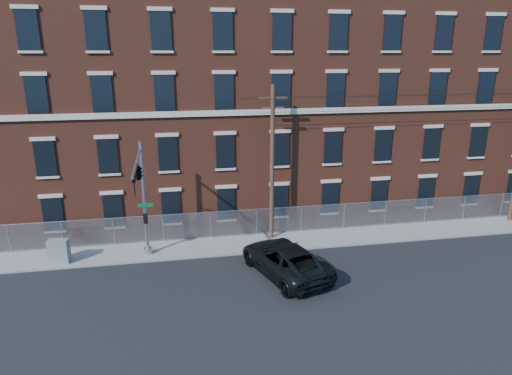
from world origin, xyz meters
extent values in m
plane|color=black|center=(0.00, 0.00, 0.00)|extent=(140.00, 140.00, 0.00)
cube|color=gray|center=(12.00, 5.00, 0.06)|extent=(65.00, 3.00, 0.12)
cube|color=brown|center=(12.00, 14.00, 8.00)|extent=(55.00, 14.00, 16.00)
cube|color=beige|center=(12.00, 6.92, 8.30)|extent=(55.00, 0.18, 0.35)
cube|color=black|center=(-11.83, 6.94, 2.20)|extent=(1.20, 0.10, 2.20)
cube|color=black|center=(-11.83, 6.94, 5.80)|extent=(1.20, 0.10, 2.20)
cube|color=black|center=(-11.83, 6.94, 9.60)|extent=(1.20, 0.10, 2.20)
cube|color=black|center=(-11.83, 6.94, 13.20)|extent=(1.20, 0.10, 2.20)
cube|color=black|center=(-8.17, 6.94, 2.20)|extent=(1.20, 0.10, 2.20)
cube|color=black|center=(-8.17, 6.94, 5.80)|extent=(1.20, 0.10, 2.20)
cube|color=black|center=(-8.17, 6.94, 9.60)|extent=(1.20, 0.10, 2.20)
cube|color=black|center=(-8.17, 6.94, 13.20)|extent=(1.20, 0.10, 2.20)
cube|color=black|center=(-4.50, 6.94, 2.20)|extent=(1.20, 0.10, 2.20)
cube|color=black|center=(-4.50, 6.94, 5.80)|extent=(1.20, 0.10, 2.20)
cube|color=black|center=(-4.50, 6.94, 9.60)|extent=(1.20, 0.10, 2.20)
cube|color=black|center=(-4.50, 6.94, 13.20)|extent=(1.20, 0.10, 2.20)
cube|color=black|center=(-0.83, 6.94, 2.20)|extent=(1.20, 0.10, 2.20)
cube|color=black|center=(-0.83, 6.94, 5.80)|extent=(1.20, 0.10, 2.20)
cube|color=black|center=(-0.83, 6.94, 9.60)|extent=(1.20, 0.10, 2.20)
cube|color=black|center=(-0.83, 6.94, 13.20)|extent=(1.20, 0.10, 2.20)
cube|color=black|center=(2.83, 6.94, 2.20)|extent=(1.20, 0.10, 2.20)
cube|color=black|center=(2.83, 6.94, 5.80)|extent=(1.20, 0.10, 2.20)
cube|color=black|center=(2.83, 6.94, 9.60)|extent=(1.20, 0.10, 2.20)
cube|color=black|center=(2.83, 6.94, 13.20)|extent=(1.20, 0.10, 2.20)
cube|color=black|center=(6.50, 6.94, 2.20)|extent=(1.20, 0.10, 2.20)
cube|color=black|center=(6.50, 6.94, 5.80)|extent=(1.20, 0.10, 2.20)
cube|color=black|center=(6.50, 6.94, 9.60)|extent=(1.20, 0.10, 2.20)
cube|color=black|center=(6.50, 6.94, 13.20)|extent=(1.20, 0.10, 2.20)
cube|color=black|center=(10.17, 6.94, 2.20)|extent=(1.20, 0.10, 2.20)
cube|color=black|center=(10.17, 6.94, 5.80)|extent=(1.20, 0.10, 2.20)
cube|color=black|center=(10.17, 6.94, 9.60)|extent=(1.20, 0.10, 2.20)
cube|color=black|center=(10.17, 6.94, 13.20)|extent=(1.20, 0.10, 2.20)
cube|color=black|center=(13.83, 6.94, 2.20)|extent=(1.20, 0.10, 2.20)
cube|color=black|center=(13.83, 6.94, 5.80)|extent=(1.20, 0.10, 2.20)
cube|color=black|center=(13.83, 6.94, 9.60)|extent=(1.20, 0.10, 2.20)
cube|color=black|center=(13.83, 6.94, 13.20)|extent=(1.20, 0.10, 2.20)
cube|color=black|center=(17.50, 6.94, 2.20)|extent=(1.20, 0.10, 2.20)
cube|color=black|center=(17.50, 6.94, 5.80)|extent=(1.20, 0.10, 2.20)
cube|color=black|center=(17.50, 6.94, 9.60)|extent=(1.20, 0.10, 2.20)
cube|color=black|center=(17.50, 6.94, 13.20)|extent=(1.20, 0.10, 2.20)
cube|color=#A5A8AD|center=(12.00, 6.30, 1.02)|extent=(59.00, 0.02, 1.80)
cylinder|color=#9EA0A5|center=(12.00, 6.30, 1.92)|extent=(59.00, 0.04, 0.04)
cylinder|color=#9EA0A5|center=(-14.39, 6.30, 1.02)|extent=(0.06, 0.06, 1.85)
cylinder|color=#9EA0A5|center=(-11.29, 6.30, 1.02)|extent=(0.06, 0.06, 1.85)
cylinder|color=#9EA0A5|center=(-8.18, 6.30, 1.02)|extent=(0.06, 0.06, 1.85)
cylinder|color=#9EA0A5|center=(-5.08, 6.30, 1.02)|extent=(0.06, 0.06, 1.85)
cylinder|color=#9EA0A5|center=(-1.97, 6.30, 1.02)|extent=(0.06, 0.06, 1.85)
cylinder|color=#9EA0A5|center=(1.13, 6.30, 1.02)|extent=(0.06, 0.06, 1.85)
cylinder|color=#9EA0A5|center=(4.24, 6.30, 1.02)|extent=(0.06, 0.06, 1.85)
cylinder|color=#9EA0A5|center=(7.34, 6.30, 1.02)|extent=(0.06, 0.06, 1.85)
cylinder|color=#9EA0A5|center=(10.45, 6.30, 1.02)|extent=(0.06, 0.06, 1.85)
cylinder|color=#9EA0A5|center=(13.55, 6.30, 1.02)|extent=(0.06, 0.06, 1.85)
cylinder|color=#9EA0A5|center=(16.66, 6.30, 1.02)|extent=(0.06, 0.06, 1.85)
cylinder|color=#9EA0A5|center=(19.76, 6.30, 1.02)|extent=(0.06, 0.06, 1.85)
cylinder|color=#9EA0A5|center=(-6.00, 4.50, 3.62)|extent=(0.22, 0.22, 7.00)
cylinder|color=#9EA0A5|center=(-6.00, 4.50, 0.32)|extent=(0.50, 0.50, 0.40)
cylinder|color=#9EA0A5|center=(-6.00, 1.25, 6.72)|extent=(0.14, 6.50, 0.14)
cylinder|color=#9EA0A5|center=(-6.00, 3.30, 5.72)|extent=(0.08, 2.18, 1.56)
cube|color=#0C592D|center=(-5.95, 4.35, 3.32)|extent=(0.90, 0.03, 0.22)
cube|color=black|center=(-6.00, 4.25, 2.52)|extent=(0.25, 0.25, 0.60)
imported|color=black|center=(-6.00, -1.30, 6.17)|extent=(0.16, 0.20, 1.00)
imported|color=black|center=(-6.00, 1.50, 6.17)|extent=(0.53, 2.48, 1.00)
cylinder|color=#4F3627|center=(2.00, 5.60, 5.12)|extent=(0.28, 0.28, 10.00)
cube|color=#4F3627|center=(2.00, 5.60, 9.32)|extent=(1.80, 0.12, 0.12)
cube|color=#4F3627|center=(2.00, 5.60, 8.72)|extent=(1.40, 0.12, 0.12)
imported|color=black|center=(1.68, 0.66, 0.88)|extent=(4.73, 6.92, 1.76)
cube|color=slate|center=(-11.05, 4.20, 0.84)|extent=(1.23, 0.75, 1.44)
camera|label=1|loc=(-4.17, -21.82, 12.09)|focal=31.84mm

